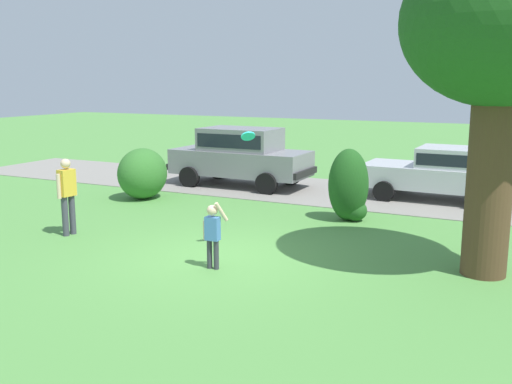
# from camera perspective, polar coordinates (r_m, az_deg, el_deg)

# --- Properties ---
(ground_plane) EXTENTS (80.00, 80.00, 0.00)m
(ground_plane) POSITION_cam_1_polar(r_m,az_deg,el_deg) (11.59, -3.37, -6.45)
(ground_plane) COLOR #518E42
(driveway_strip) EXTENTS (28.00, 4.40, 0.02)m
(driveway_strip) POSITION_cam_1_polar(r_m,az_deg,el_deg) (18.26, 8.22, -0.08)
(driveway_strip) COLOR gray
(driveway_strip) RESTS_ON ground
(oak_tree_large) EXTENTS (3.41, 3.39, 5.85)m
(oak_tree_large) POSITION_cam_1_polar(r_m,az_deg,el_deg) (10.99, 22.98, 13.93)
(oak_tree_large) COLOR #513823
(oak_tree_large) RESTS_ON ground
(shrub_near_tree) EXTENTS (1.36, 1.59, 1.49)m
(shrub_near_tree) POSITION_cam_1_polar(r_m,az_deg,el_deg) (17.45, -11.04, 1.78)
(shrub_near_tree) COLOR #33702B
(shrub_near_tree) RESTS_ON ground
(shrub_centre_left) EXTENTS (0.99, 1.01, 1.80)m
(shrub_centre_left) POSITION_cam_1_polar(r_m,az_deg,el_deg) (14.62, 9.08, 0.47)
(shrub_centre_left) COLOR #1E511C
(shrub_centre_left) RESTS_ON ground
(parked_sedan) EXTENTS (4.44, 2.17, 1.56)m
(parked_sedan) POSITION_cam_1_polar(r_m,az_deg,el_deg) (17.70, 17.63, 1.92)
(parked_sedan) COLOR silver
(parked_sedan) RESTS_ON ground
(parked_suv) EXTENTS (4.72, 2.13, 1.92)m
(parked_suv) POSITION_cam_1_polar(r_m,az_deg,el_deg) (19.13, -1.53, 3.76)
(parked_suv) COLOR gray
(parked_suv) RESTS_ON ground
(child_thrower) EXTENTS (0.45, 0.27, 1.29)m
(child_thrower) POSITION_cam_1_polar(r_m,az_deg,el_deg) (10.77, -4.26, -3.85)
(child_thrower) COLOR #383842
(child_thrower) RESTS_ON ground
(frisbee) EXTENTS (0.32, 0.25, 0.28)m
(frisbee) POSITION_cam_1_polar(r_m,az_deg,el_deg) (11.45, -0.78, 5.48)
(frisbee) COLOR #1EB7B2
(adult_onlooker) EXTENTS (0.26, 0.53, 1.74)m
(adult_onlooker) POSITION_cam_1_polar(r_m,az_deg,el_deg) (13.70, -17.97, -0.03)
(adult_onlooker) COLOR #3F3F4C
(adult_onlooker) RESTS_ON ground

